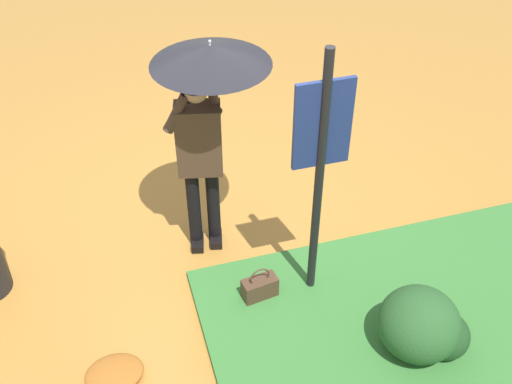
# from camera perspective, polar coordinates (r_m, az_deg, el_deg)

# --- Properties ---
(ground_plane) EXTENTS (18.00, 18.00, 0.00)m
(ground_plane) POSITION_cam_1_polar(r_m,az_deg,el_deg) (5.96, -4.00, -3.50)
(ground_plane) COLOR #B27A33
(person_with_umbrella) EXTENTS (0.96, 0.96, 2.04)m
(person_with_umbrella) POSITION_cam_1_polar(r_m,az_deg,el_deg) (4.92, -4.76, 8.77)
(person_with_umbrella) COLOR black
(person_with_umbrella) RESTS_ON ground_plane
(info_sign_post) EXTENTS (0.44, 0.07, 2.30)m
(info_sign_post) POSITION_cam_1_polar(r_m,az_deg,el_deg) (4.47, 6.10, 3.56)
(info_sign_post) COLOR black
(info_sign_post) RESTS_ON ground_plane
(handbag) EXTENTS (0.32, 0.18, 0.37)m
(handbag) POSITION_cam_1_polar(r_m,az_deg,el_deg) (5.24, 0.35, -9.11)
(handbag) COLOR #4C3323
(handbag) RESTS_ON ground_plane
(shrub_cluster) EXTENTS (0.70, 0.64, 0.57)m
(shrub_cluster) POSITION_cam_1_polar(r_m,az_deg,el_deg) (4.98, 15.50, -12.07)
(shrub_cluster) COLOR #285628
(shrub_cluster) RESTS_ON ground_plane
(leaf_pile_near_person) EXTENTS (0.45, 0.36, 0.10)m
(leaf_pile_near_person) POSITION_cam_1_polar(r_m,az_deg,el_deg) (4.94, -13.17, -16.27)
(leaf_pile_near_person) COLOR #A86023
(leaf_pile_near_person) RESTS_ON ground_plane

